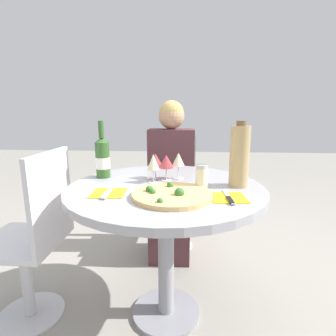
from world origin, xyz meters
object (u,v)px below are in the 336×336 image
at_px(chair_behind_diner, 172,192).
at_px(wine_bottle, 103,157).
at_px(pizza_large, 172,194).
at_px(tall_carafe, 239,156).
at_px(seated_diner, 171,186).
at_px(chair_empty_side, 34,241).
at_px(dining_table, 166,207).

distance_m(chair_behind_diner, wine_bottle, 0.89).
relative_size(pizza_large, tall_carafe, 1.10).
bearing_deg(tall_carafe, wine_bottle, 169.92).
bearing_deg(pizza_large, seated_diner, 93.60).
xyz_separation_m(seated_diner, chair_empty_side, (-0.68, -0.77, -0.10)).
xyz_separation_m(chair_behind_diner, seated_diner, (-0.00, -0.14, 0.10)).
bearing_deg(chair_empty_side, tall_carafe, -85.79).
bearing_deg(chair_empty_side, chair_behind_diner, -36.86).
bearing_deg(wine_bottle, seated_diner, 57.59).
height_order(chair_behind_diner, tall_carafe, tall_carafe).
distance_m(chair_behind_diner, seated_diner, 0.17).
bearing_deg(chair_empty_side, pizza_large, -98.91).
height_order(seated_diner, wine_bottle, seated_diner).
xyz_separation_m(chair_empty_side, tall_carafe, (1.06, 0.08, 0.46)).
bearing_deg(seated_diner, dining_table, 91.22).
height_order(chair_empty_side, tall_carafe, tall_carafe).
relative_size(chair_empty_side, wine_bottle, 2.94).
bearing_deg(dining_table, seated_diner, 91.22).
xyz_separation_m(dining_table, wine_bottle, (-0.37, 0.14, 0.23)).
relative_size(chair_behind_diner, pizza_large, 2.62).
xyz_separation_m(chair_behind_diner, chair_empty_side, (-0.68, -0.91, 0.00)).
bearing_deg(pizza_large, tall_carafe, 30.89).
bearing_deg(chair_empty_side, wine_bottle, -57.51).
distance_m(seated_diner, pizza_large, 0.91).
relative_size(dining_table, wine_bottle, 3.13).
bearing_deg(dining_table, chair_behind_diner, 91.02).
bearing_deg(dining_table, chair_empty_side, -174.75).
xyz_separation_m(chair_behind_diner, wine_bottle, (-0.35, -0.70, 0.42)).
bearing_deg(tall_carafe, pizza_large, -149.11).
xyz_separation_m(pizza_large, tall_carafe, (0.32, 0.19, 0.14)).
bearing_deg(seated_diner, chair_empty_side, 48.35).
bearing_deg(chair_behind_diner, wine_bottle, 63.19).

